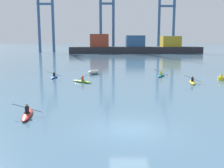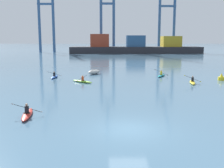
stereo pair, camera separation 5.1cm
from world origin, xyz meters
name	(u,v)px [view 1 (the left image)]	position (x,y,z in m)	size (l,w,h in m)	color
ground_plane	(130,129)	(0.00, 0.00, 0.00)	(800.00, 800.00, 0.00)	#476B84
container_barge	(134,47)	(9.33, 96.73, 2.61)	(53.89, 10.72, 7.87)	#28282D
gantry_crane_west	(45,14)	(-29.36, 105.81, 16.84)	(7.48, 16.39, 33.58)	#335684
gantry_crane_west_mid	(107,12)	(-2.14, 105.06, 17.49)	(6.86, 20.25, 36.10)	#335684
gantry_crane_east_mid	(167,14)	(24.91, 107.60, 16.99)	(7.93, 18.99, 35.50)	#335684
capsized_dinghy	(94,72)	(-3.66, 26.78, 0.35)	(2.48, 2.72, 0.76)	beige
channel_buoy	(221,78)	(14.03, 20.04, 0.36)	(0.90, 0.90, 1.00)	yellow
kayak_lime	(82,81)	(-4.75, 18.38, 0.17)	(3.01, 2.62, 0.97)	#7ABC2D
kayak_yellow	(192,82)	(9.29, 17.50, 0.17)	(2.13, 3.45, 1.06)	yellow
kayak_blue	(54,77)	(-9.22, 22.70, 0.17)	(2.22, 3.42, 0.98)	#2856B2
kayak_teal	(161,75)	(6.62, 24.10, 0.17)	(2.01, 3.33, 1.05)	teal
kayak_red	(27,114)	(-7.13, 2.88, 0.17)	(2.18, 3.45, 1.03)	red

